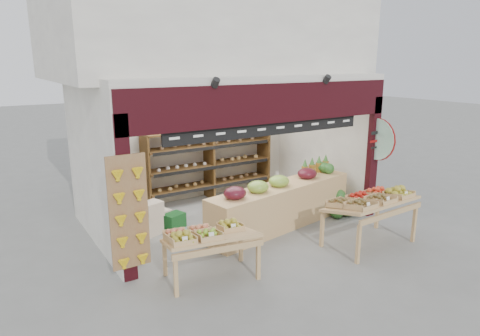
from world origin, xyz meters
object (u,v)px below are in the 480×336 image
object	(u,v)px
back_shelving	(209,150)
mid_counter	(281,204)
refrigerator	(108,179)
watermelon_pile	(338,205)
display_table_right	(371,201)
cardboard_stack	(159,219)
display_table_left	(204,236)

from	to	relation	value
back_shelving	mid_counter	bearing A→B (deg)	-81.60
back_shelving	refrigerator	distance (m)	2.56
mid_counter	watermelon_pile	world-z (taller)	mid_counter
display_table_right	watermelon_pile	distance (m)	1.80
mid_counter	watermelon_pile	xyz separation A→B (m)	(1.56, -0.09, -0.29)
back_shelving	mid_counter	size ratio (longest dim) A/B	0.91
cardboard_stack	display_table_left	world-z (taller)	display_table_left
cardboard_stack	display_table_right	distance (m)	4.19
back_shelving	display_table_left	distance (m)	4.14
back_shelving	watermelon_pile	bearing A→B (deg)	-52.96
refrigerator	watermelon_pile	distance (m)	5.15
cardboard_stack	mid_counter	xyz separation A→B (m)	(2.25, -1.15, 0.25)
display_table_right	watermelon_pile	bearing A→B (deg)	64.53
display_table_right	display_table_left	bearing A→B (deg)	171.30
cardboard_stack	display_table_right	xyz separation A→B (m)	(3.10, -2.75, 0.61)
display_table_left	watermelon_pile	xyz separation A→B (m)	(3.94, 1.02, -0.52)
cardboard_stack	display_table_right	bearing A→B (deg)	-41.65
refrigerator	display_table_right	size ratio (longest dim) A/B	1.00
mid_counter	refrigerator	bearing A→B (deg)	140.34
display_table_left	display_table_right	world-z (taller)	display_table_right
refrigerator	cardboard_stack	world-z (taller)	refrigerator
mid_counter	display_table_right	bearing A→B (deg)	-62.30
refrigerator	cardboard_stack	bearing A→B (deg)	-62.89
cardboard_stack	display_table_right	size ratio (longest dim) A/B	0.60
refrigerator	display_table_right	bearing A→B (deg)	-47.01
display_table_right	watermelon_pile	size ratio (longest dim) A/B	2.24
back_shelving	mid_counter	xyz separation A→B (m)	(0.36, -2.47, -0.75)
mid_counter	display_table_right	xyz separation A→B (m)	(0.84, -1.60, 0.37)
refrigerator	watermelon_pile	bearing A→B (deg)	-29.18
mid_counter	back_shelving	bearing A→B (deg)	98.40
cardboard_stack	display_table_left	xyz separation A→B (m)	(-0.13, -2.26, 0.48)
mid_counter	display_table_left	bearing A→B (deg)	-154.99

